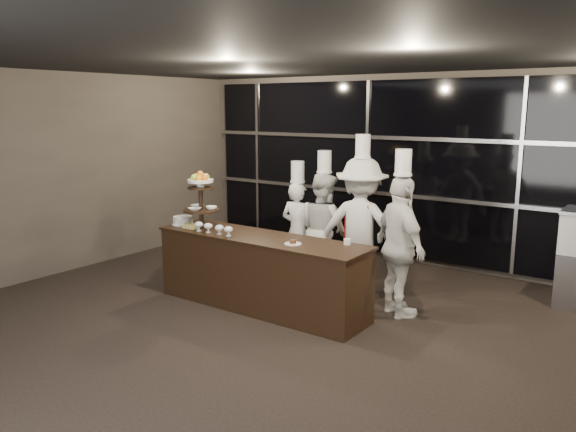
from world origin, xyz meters
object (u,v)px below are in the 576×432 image
Objects in this scene: layer_cake at (183,220)px; buffet_counter at (261,272)px; chef_b at (324,228)px; chef_d at (400,245)px; chef_a at (297,229)px; display_stand at (201,195)px; chef_c at (361,228)px.

buffet_counter is at bearing 2.20° from layer_cake.
chef_d is (1.38, -0.51, 0.06)m from chef_b.
display_stand is at bearing -119.73° from chef_a.
chef_a is 0.86× the size of chef_d.
layer_cake is (-1.30, -0.05, 0.51)m from buffet_counter.
layer_cake is 0.16× the size of chef_b.
buffet_counter is 1.64× the size of chef_a.
chef_c is at bearing -12.06° from chef_b.
buffet_counter is 1.49× the size of chef_b.
chef_a is 1.88m from chef_d.
chef_d reaches higher than chef_b.
chef_d is (0.72, -0.37, -0.06)m from chef_c.
display_stand is 0.35× the size of chef_c.
layer_cake is 0.17× the size of chef_a.
chef_d is (2.82, 0.80, -0.10)m from layer_cake.
display_stand is 0.39× the size of chef_b.
display_stand is at bearing 9.37° from layer_cake.
chef_c is at bearing 54.52° from buffet_counter.
buffet_counter is at bearing 0.01° from display_stand.
chef_b is (0.43, 0.02, 0.06)m from chef_a.
chef_c reaches higher than display_stand.
chef_b is at bearing 83.90° from buffet_counter.
chef_d is at bearing 16.52° from display_stand.
layer_cake is 0.14× the size of chef_c.
chef_c is at bearing 31.79° from display_stand.
buffet_counter is at bearing -96.10° from chef_b.
layer_cake is at bearing -164.23° from chef_d.
chef_d is at bearing -20.13° from chef_b.
display_stand is 0.48m from layer_cake.
chef_b is (0.13, 1.25, 0.35)m from buffet_counter.
chef_a is 0.44m from chef_b.
chef_c is 1.07× the size of chef_d.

